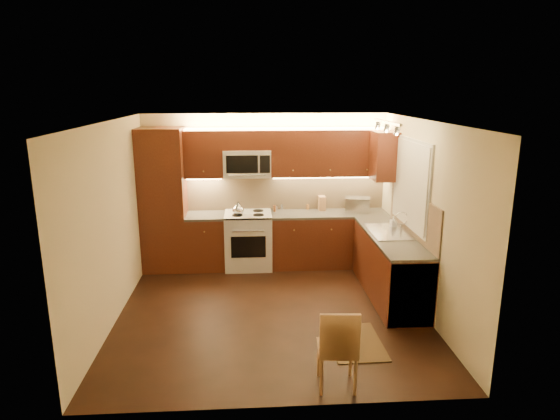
{
  "coord_description": "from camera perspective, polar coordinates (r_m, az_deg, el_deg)",
  "views": [
    {
      "loc": [
        -0.27,
        -5.87,
        2.88
      ],
      "look_at": [
        0.15,
        0.55,
        1.25
      ],
      "focal_mm": 30.69,
      "sensor_mm": 36.0,
      "label": 1
    }
  ],
  "objects": [
    {
      "name": "sink",
      "position": [
        6.98,
        12.81,
        -1.99
      ],
      "size": [
        0.52,
        0.86,
        0.15
      ],
      "primitive_type": null,
      "color": "silver",
      "rests_on": "counter_right"
    },
    {
      "name": "pantry",
      "position": [
        7.89,
        -13.72,
        1.14
      ],
      "size": [
        0.7,
        0.6,
        2.3
      ],
      "primitive_type": "cube",
      "color": "#42190E",
      "rests_on": "floor"
    },
    {
      "name": "spice_jar_a",
      "position": [
        8.0,
        -0.47,
        0.21
      ],
      "size": [
        0.06,
        0.06,
        0.09
      ],
      "primitive_type": "cylinder",
      "rotation": [
        0.0,
        0.0,
        -0.31
      ],
      "color": "silver",
      "rests_on": "counter_back_right"
    },
    {
      "name": "spice_jar_b",
      "position": [
        7.95,
        -0.67,
        0.18
      ],
      "size": [
        0.05,
        0.05,
        0.11
      ],
      "primitive_type": "cylinder",
      "rotation": [
        0.0,
        0.0,
        -0.14
      ],
      "color": "brown",
      "rests_on": "counter_back_right"
    },
    {
      "name": "floor",
      "position": [
        6.54,
        -1.02,
        -11.9
      ],
      "size": [
        4.0,
        4.0,
        0.01
      ],
      "primitive_type": "cube",
      "color": "black",
      "rests_on": "ground"
    },
    {
      "name": "stove",
      "position": [
        7.92,
        -3.78,
        -3.6
      ],
      "size": [
        0.76,
        0.65,
        0.92
      ],
      "primitive_type": null,
      "color": "silver",
      "rests_on": "floor"
    },
    {
      "name": "spice_jar_d",
      "position": [
        8.11,
        3.33,
        0.38
      ],
      "size": [
        0.06,
        0.06,
        0.09
      ],
      "primitive_type": "cylinder",
      "rotation": [
        0.0,
        0.0,
        -0.4
      ],
      "color": "#9F672F",
      "rests_on": "counter_back_right"
    },
    {
      "name": "upper_cab_bridge",
      "position": [
        7.73,
        -3.98,
        8.36
      ],
      "size": [
        0.76,
        0.35,
        0.31
      ],
      "primitive_type": "cube",
      "color": "#42190E",
      "rests_on": "wall_back"
    },
    {
      "name": "counter_back_left",
      "position": [
        7.86,
        -8.87,
        -0.69
      ],
      "size": [
        0.62,
        0.6,
        0.04
      ],
      "primitive_type": "cube",
      "color": "#312F2D",
      "rests_on": "base_cab_back_left"
    },
    {
      "name": "window_blinds",
      "position": [
        6.92,
        15.2,
        3.05
      ],
      "size": [
        0.02,
        1.36,
        1.16
      ],
      "primitive_type": "cube",
      "color": "silver",
      "rests_on": "wall_right"
    },
    {
      "name": "dining_chair",
      "position": [
        4.91,
        6.82,
        -15.84
      ],
      "size": [
        0.41,
        0.41,
        0.86
      ],
      "primitive_type": null,
      "rotation": [
        0.0,
        0.0,
        -0.07
      ],
      "color": "#B07A4F",
      "rests_on": "floor"
    },
    {
      "name": "base_cab_right",
      "position": [
        7.01,
        12.91,
        -6.61
      ],
      "size": [
        0.6,
        2.0,
        0.86
      ],
      "primitive_type": "cube",
      "color": "#42190E",
      "rests_on": "floor"
    },
    {
      "name": "faucet",
      "position": [
        7.01,
        14.26,
        -1.36
      ],
      "size": [
        0.2,
        0.04,
        0.3
      ],
      "primitive_type": null,
      "color": "silver",
      "rests_on": "counter_right"
    },
    {
      "name": "wall_front",
      "position": [
        4.21,
        0.21,
        -8.58
      ],
      "size": [
        4.0,
        0.01,
        2.5
      ],
      "primitive_type": "cube",
      "color": "beige",
      "rests_on": "ground"
    },
    {
      "name": "wall_back",
      "position": [
        8.04,
        -1.74,
        2.52
      ],
      "size": [
        4.0,
        0.01,
        2.5
      ],
      "primitive_type": "cube",
      "color": "beige",
      "rests_on": "ground"
    },
    {
      "name": "kettle",
      "position": [
        7.66,
        -5.01,
        0.18
      ],
      "size": [
        0.24,
        0.24,
        0.22
      ],
      "primitive_type": null,
      "rotation": [
        0.0,
        0.0,
        -0.33
      ],
      "color": "silver",
      "rests_on": "stove"
    },
    {
      "name": "track_light_bar",
      "position": [
        6.54,
        12.62,
        10.2
      ],
      "size": [
        0.04,
        1.2,
        0.03
      ],
      "primitive_type": "cube",
      "color": "silver",
      "rests_on": "ceiling"
    },
    {
      "name": "upper_cab_right_corner",
      "position": [
        7.63,
        12.31,
        6.33
      ],
      "size": [
        0.35,
        0.5,
        0.75
      ],
      "primitive_type": "cube",
      "color": "#42190E",
      "rests_on": "wall_right"
    },
    {
      "name": "spice_jar_c",
      "position": [
        8.06,
        0.22,
        0.36
      ],
      "size": [
        0.06,
        0.06,
        0.1
      ],
      "primitive_type": "cylinder",
      "rotation": [
        0.0,
        0.0,
        0.37
      ],
      "color": "silver",
      "rests_on": "counter_back_right"
    },
    {
      "name": "wall_right",
      "position": [
        6.5,
        16.83,
        -0.93
      ],
      "size": [
        0.01,
        4.0,
        2.5
      ],
      "primitive_type": "cube",
      "color": "beige",
      "rests_on": "ground"
    },
    {
      "name": "wall_left",
      "position": [
        6.33,
        -19.47,
        -1.53
      ],
      "size": [
        0.01,
        4.0,
        2.5
      ],
      "primitive_type": "cube",
      "color": "beige",
      "rests_on": "ground"
    },
    {
      "name": "backsplash_right",
      "position": [
        6.87,
        15.58,
        -0.47
      ],
      "size": [
        0.02,
        2.0,
        0.6
      ],
      "primitive_type": "cube",
      "color": "tan",
      "rests_on": "wall_right"
    },
    {
      "name": "soap_bottle",
      "position": [
        7.21,
        13.34,
        -1.4
      ],
      "size": [
        0.09,
        0.1,
        0.17
      ],
      "primitive_type": "imported",
      "rotation": [
        0.0,
        0.0,
        0.25
      ],
      "color": "silver",
      "rests_on": "counter_right"
    },
    {
      "name": "upper_cab_back_right",
      "position": [
        7.87,
        5.92,
        6.81
      ],
      "size": [
        1.92,
        0.35,
        0.75
      ],
      "primitive_type": "cube",
      "color": "#42190E",
      "rests_on": "wall_back"
    },
    {
      "name": "ceiling",
      "position": [
        5.89,
        -1.13,
        10.51
      ],
      "size": [
        4.0,
        4.0,
        0.01
      ],
      "primitive_type": "cube",
      "color": "beige",
      "rests_on": "ground"
    },
    {
      "name": "window_frame",
      "position": [
        6.92,
        15.36,
        3.05
      ],
      "size": [
        0.03,
        1.44,
        1.24
      ],
      "primitive_type": "cube",
      "color": "silver",
      "rests_on": "wall_right"
    },
    {
      "name": "dishwasher",
      "position": [
        6.39,
        14.68,
        -8.8
      ],
      "size": [
        0.58,
        0.6,
        0.84
      ],
      "primitive_type": "cube",
      "color": "silver",
      "rests_on": "floor"
    },
    {
      "name": "upper_cab_back_left",
      "position": [
        7.79,
        -9.07,
        6.63
      ],
      "size": [
        0.62,
        0.35,
        0.75
      ],
      "primitive_type": "cube",
      "color": "#42190E",
      "rests_on": "wall_back"
    },
    {
      "name": "base_cab_back_left",
      "position": [
        7.99,
        -8.75,
        -3.81
      ],
      "size": [
        0.62,
        0.6,
        0.86
      ],
      "primitive_type": "cube",
      "color": "#42190E",
      "rests_on": "floor"
    },
    {
      "name": "counter_back_right",
      "position": [
        7.94,
        5.88,
        -0.45
      ],
      "size": [
        1.92,
        0.6,
        0.04
      ],
      "primitive_type": "cube",
      "color": "#312F2D",
      "rests_on": "base_cab_back_right"
    },
    {
      "name": "toaster_oven",
      "position": [
        8.05,
        9.19,
        0.66
      ],
      "size": [
        0.45,
        0.37,
        0.24
      ],
      "primitive_type": "cube",
      "rotation": [
        0.0,
        0.0,
        -0.2
      ],
      "color": "silver",
      "rests_on": "counter_back_right"
    },
    {
      "name": "counter_right",
      "position": [
        6.87,
        13.12,
        -3.09
      ],
      "size": [
        0.6,
        2.0,
        0.04
      ],
      "primitive_type": "cube",
      "color": "#312F2D",
      "rests_on": "base_cab_right"
    },
    {
      "name": "rug",
      "position": [
        5.87,
        8.99,
        -15.29
      ],
      "size": [
        0.61,
        0.9,
        0.01
      ],
      "primitive_type": "cube",
      "rotation": [
        0.0,
        0.0,
        0.02
      ],
      "color": "black",
      "rests_on": "floor"
    },
    {
      "name": "backsplash_back",
      "position": [
        8.06,
        0.76,
        2.19
      ],
      "size": [
        3.3,
        0.02,
        0.6
      ],
      "primitive_type": "cube",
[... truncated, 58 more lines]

